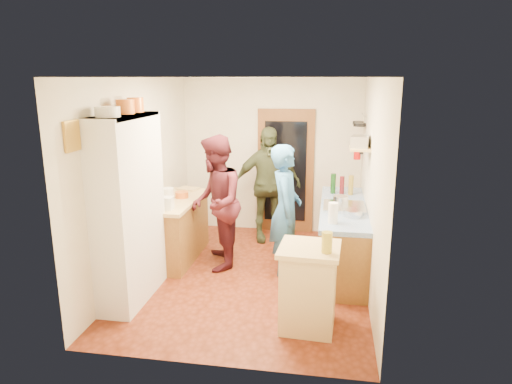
% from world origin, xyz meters
% --- Properties ---
extents(floor, '(3.00, 4.00, 0.02)m').
position_xyz_m(floor, '(0.00, 0.00, -0.01)').
color(floor, maroon).
rests_on(floor, ground).
extents(ceiling, '(3.00, 4.00, 0.02)m').
position_xyz_m(ceiling, '(0.00, 0.00, 2.61)').
color(ceiling, silver).
rests_on(ceiling, ground).
extents(wall_back, '(3.00, 0.02, 2.60)m').
position_xyz_m(wall_back, '(0.00, 2.01, 1.30)').
color(wall_back, beige).
rests_on(wall_back, ground).
extents(wall_front, '(3.00, 0.02, 2.60)m').
position_xyz_m(wall_front, '(0.00, -2.01, 1.30)').
color(wall_front, beige).
rests_on(wall_front, ground).
extents(wall_left, '(0.02, 4.00, 2.60)m').
position_xyz_m(wall_left, '(-1.51, 0.00, 1.30)').
color(wall_left, beige).
rests_on(wall_left, ground).
extents(wall_right, '(0.02, 4.00, 2.60)m').
position_xyz_m(wall_right, '(1.51, 0.00, 1.30)').
color(wall_right, beige).
rests_on(wall_right, ground).
extents(door_frame, '(0.95, 0.06, 2.10)m').
position_xyz_m(door_frame, '(0.25, 1.97, 1.05)').
color(door_frame, brown).
rests_on(door_frame, ground).
extents(door_glass, '(0.70, 0.02, 1.70)m').
position_xyz_m(door_glass, '(0.25, 1.94, 1.05)').
color(door_glass, black).
rests_on(door_glass, door_frame).
extents(hutch_body, '(0.40, 1.20, 2.20)m').
position_xyz_m(hutch_body, '(-1.30, -0.80, 1.10)').
color(hutch_body, white).
rests_on(hutch_body, ground).
extents(hutch_top_shelf, '(0.40, 1.14, 0.04)m').
position_xyz_m(hutch_top_shelf, '(-1.30, -0.80, 2.18)').
color(hutch_top_shelf, white).
rests_on(hutch_top_shelf, hutch_body).
extents(plate_stack, '(0.26, 0.26, 0.11)m').
position_xyz_m(plate_stack, '(-1.30, -1.15, 2.25)').
color(plate_stack, white).
rests_on(plate_stack, hutch_top_shelf).
extents(orange_pot_a, '(0.20, 0.20, 0.16)m').
position_xyz_m(orange_pot_a, '(-1.30, -0.72, 2.28)').
color(orange_pot_a, orange).
rests_on(orange_pot_a, hutch_top_shelf).
extents(orange_pot_b, '(0.19, 0.19, 0.17)m').
position_xyz_m(orange_pot_b, '(-1.30, -0.45, 2.29)').
color(orange_pot_b, orange).
rests_on(orange_pot_b, hutch_top_shelf).
extents(left_counter_base, '(0.60, 1.40, 0.85)m').
position_xyz_m(left_counter_base, '(-1.20, 0.45, 0.42)').
color(left_counter_base, brown).
rests_on(left_counter_base, ground).
extents(left_counter_top, '(0.64, 1.44, 0.05)m').
position_xyz_m(left_counter_top, '(-1.20, 0.45, 0.88)').
color(left_counter_top, '#D9BB79').
rests_on(left_counter_top, left_counter_base).
extents(toaster, '(0.23, 0.16, 0.17)m').
position_xyz_m(toaster, '(-1.15, -0.07, 0.99)').
color(toaster, white).
rests_on(toaster, left_counter_top).
extents(kettle, '(0.21, 0.21, 0.19)m').
position_xyz_m(kettle, '(-1.25, 0.33, 0.99)').
color(kettle, white).
rests_on(kettle, left_counter_top).
extents(orange_bowl, '(0.23, 0.23, 0.09)m').
position_xyz_m(orange_bowl, '(-1.12, 0.56, 0.94)').
color(orange_bowl, orange).
rests_on(orange_bowl, left_counter_top).
extents(chopping_board, '(0.35, 0.30, 0.02)m').
position_xyz_m(chopping_board, '(-1.18, 1.06, 0.91)').
color(chopping_board, '#D9BB79').
rests_on(chopping_board, left_counter_top).
extents(right_counter_base, '(0.60, 2.20, 0.84)m').
position_xyz_m(right_counter_base, '(1.20, 0.50, 0.42)').
color(right_counter_base, brown).
rests_on(right_counter_base, ground).
extents(right_counter_top, '(0.62, 2.22, 0.06)m').
position_xyz_m(right_counter_top, '(1.20, 0.50, 0.87)').
color(right_counter_top, '#194EA9').
rests_on(right_counter_top, right_counter_base).
extents(hob, '(0.55, 0.58, 0.04)m').
position_xyz_m(hob, '(1.20, 0.38, 0.92)').
color(hob, silver).
rests_on(hob, right_counter_top).
extents(pot_on_hob, '(0.20, 0.20, 0.13)m').
position_xyz_m(pot_on_hob, '(1.15, 0.38, 1.00)').
color(pot_on_hob, silver).
rests_on(pot_on_hob, hob).
extents(bottle_a, '(0.08, 0.08, 0.30)m').
position_xyz_m(bottle_a, '(1.05, 1.17, 1.05)').
color(bottle_a, '#143F14').
rests_on(bottle_a, right_counter_top).
extents(bottle_b, '(0.08, 0.08, 0.27)m').
position_xyz_m(bottle_b, '(1.18, 1.16, 1.04)').
color(bottle_b, '#591419').
rests_on(bottle_b, right_counter_top).
extents(bottle_c, '(0.07, 0.07, 0.29)m').
position_xyz_m(bottle_c, '(1.31, 1.13, 1.05)').
color(bottle_c, olive).
rests_on(bottle_c, right_counter_top).
extents(paper_towel, '(0.14, 0.14, 0.25)m').
position_xyz_m(paper_towel, '(1.05, -0.30, 1.03)').
color(paper_towel, white).
rests_on(paper_towel, right_counter_top).
extents(mixing_bowl, '(0.29, 0.29, 0.09)m').
position_xyz_m(mixing_bowl, '(1.30, 0.00, 0.94)').
color(mixing_bowl, silver).
rests_on(mixing_bowl, right_counter_top).
extents(island_base, '(0.58, 0.58, 0.86)m').
position_xyz_m(island_base, '(0.82, -1.16, 0.43)').
color(island_base, '#D9BB79').
rests_on(island_base, ground).
extents(island_top, '(0.66, 0.66, 0.05)m').
position_xyz_m(island_top, '(0.82, -1.16, 0.89)').
color(island_top, '#D9BB79').
rests_on(island_top, island_base).
extents(cutting_board, '(0.37, 0.30, 0.02)m').
position_xyz_m(cutting_board, '(0.77, -1.11, 0.90)').
color(cutting_board, white).
rests_on(cutting_board, island_top).
extents(oil_jar, '(0.11, 0.11, 0.21)m').
position_xyz_m(oil_jar, '(0.99, -1.29, 1.02)').
color(oil_jar, '#AD9E2D').
rests_on(oil_jar, island_top).
extents(pan_rail, '(0.02, 0.65, 0.02)m').
position_xyz_m(pan_rail, '(1.46, 1.52, 2.05)').
color(pan_rail, silver).
rests_on(pan_rail, wall_right).
extents(pan_hang_a, '(0.18, 0.18, 0.05)m').
position_xyz_m(pan_hang_a, '(1.40, 1.35, 1.92)').
color(pan_hang_a, black).
rests_on(pan_hang_a, pan_rail).
extents(pan_hang_b, '(0.16, 0.16, 0.05)m').
position_xyz_m(pan_hang_b, '(1.40, 1.55, 1.90)').
color(pan_hang_b, black).
rests_on(pan_hang_b, pan_rail).
extents(pan_hang_c, '(0.17, 0.17, 0.05)m').
position_xyz_m(pan_hang_c, '(1.40, 1.75, 1.91)').
color(pan_hang_c, black).
rests_on(pan_hang_c, pan_rail).
extents(wall_shelf, '(0.26, 0.42, 0.03)m').
position_xyz_m(wall_shelf, '(1.37, 0.45, 1.70)').
color(wall_shelf, '#D9BB79').
rests_on(wall_shelf, wall_right).
extents(radio, '(0.27, 0.33, 0.15)m').
position_xyz_m(radio, '(1.37, 0.45, 1.79)').
color(radio, silver).
rests_on(radio, wall_shelf).
extents(ext_bracket, '(0.06, 0.10, 0.04)m').
position_xyz_m(ext_bracket, '(1.47, 1.70, 1.45)').
color(ext_bracket, black).
rests_on(ext_bracket, wall_right).
extents(fire_extinguisher, '(0.11, 0.11, 0.32)m').
position_xyz_m(fire_extinguisher, '(1.41, 1.70, 1.50)').
color(fire_extinguisher, red).
rests_on(fire_extinguisher, wall_right).
extents(picture_frame, '(0.03, 0.25, 0.30)m').
position_xyz_m(picture_frame, '(-1.48, -1.55, 2.05)').
color(picture_frame, gold).
rests_on(picture_frame, wall_left).
extents(person_hob, '(0.48, 0.68, 1.76)m').
position_xyz_m(person_hob, '(0.46, 0.21, 0.88)').
color(person_hob, '#2F669E').
rests_on(person_hob, ground).
extents(person_left, '(0.88, 1.04, 1.86)m').
position_xyz_m(person_left, '(-0.51, 0.30, 0.93)').
color(person_left, '#47161E').
rests_on(person_left, ground).
extents(person_back, '(1.18, 0.76, 1.86)m').
position_xyz_m(person_back, '(0.02, 1.47, 0.93)').
color(person_back, '#363E25').
rests_on(person_back, ground).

